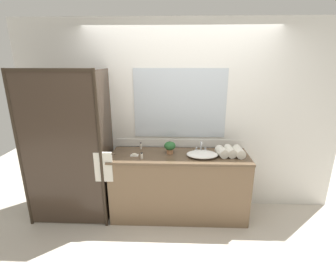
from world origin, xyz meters
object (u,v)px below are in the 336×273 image
at_px(rolled_towel_middle, 230,151).
at_px(rolled_towel_far_edge, 222,152).
at_px(potted_plant, 170,147).
at_px(amenity_bottle_body_wash, 141,146).
at_px(faucet, 201,148).
at_px(amenity_bottle_shampoo, 142,156).
at_px(rolled_towel_near_edge, 239,152).
at_px(sink_basin, 202,154).
at_px(soap_dish, 134,155).

height_order(rolled_towel_middle, rolled_towel_far_edge, same).
xyz_separation_m(potted_plant, amenity_bottle_body_wash, (-0.41, 0.16, -0.05)).
height_order(faucet, amenity_bottle_shampoo, faucet).
bearing_deg(rolled_towel_near_edge, rolled_towel_far_edge, -177.37).
bearing_deg(amenity_bottle_shampoo, potted_plant, 29.82).
bearing_deg(faucet, sink_basin, -90.00).
bearing_deg(rolled_towel_near_edge, soap_dish, -177.97).
relative_size(soap_dish, amenity_bottle_shampoo, 1.22).
distance_m(sink_basin, rolled_towel_far_edge, 0.26).
xyz_separation_m(sink_basin, soap_dish, (-0.87, -0.00, -0.02)).
bearing_deg(potted_plant, sink_basin, -14.20).
height_order(sink_basin, soap_dish, sink_basin).
relative_size(sink_basin, amenity_bottle_body_wash, 4.25).
bearing_deg(rolled_towel_middle, faucet, 160.72).
relative_size(amenity_bottle_body_wash, rolled_towel_near_edge, 0.38).
bearing_deg(amenity_bottle_shampoo, rolled_towel_far_edge, 7.17).
bearing_deg(rolled_towel_near_edge, amenity_bottle_body_wash, 170.36).
bearing_deg(faucet, rolled_towel_near_edge, -16.61).
relative_size(faucet, rolled_towel_near_edge, 0.69).
distance_m(amenity_bottle_shampoo, rolled_towel_near_edge, 1.24).
bearing_deg(soap_dish, rolled_towel_far_edge, 1.91).
bearing_deg(rolled_towel_middle, amenity_bottle_body_wash, 170.15).
distance_m(faucet, rolled_towel_near_edge, 0.49).
distance_m(sink_basin, potted_plant, 0.43).
bearing_deg(amenity_bottle_body_wash, rolled_towel_near_edge, -9.64).
height_order(faucet, rolled_towel_far_edge, faucet).
distance_m(faucet, amenity_bottle_shampoo, 0.81).
distance_m(faucet, soap_dish, 0.89).
distance_m(sink_basin, amenity_bottle_body_wash, 0.86).
xyz_separation_m(rolled_towel_near_edge, rolled_towel_middle, (-0.11, 0.01, 0.00)).
xyz_separation_m(faucet, rolled_towel_near_edge, (0.47, -0.14, 0.01)).
relative_size(potted_plant, rolled_towel_far_edge, 0.78).
height_order(potted_plant, rolled_towel_far_edge, potted_plant).
xyz_separation_m(rolled_towel_near_edge, rolled_towel_far_edge, (-0.22, -0.01, 0.00)).
xyz_separation_m(potted_plant, soap_dish, (-0.45, -0.11, -0.08)).
bearing_deg(rolled_towel_near_edge, potted_plant, 176.08).
bearing_deg(rolled_towel_far_edge, sink_basin, -172.24).
relative_size(faucet, rolled_towel_middle, 0.73).
height_order(rolled_towel_near_edge, rolled_towel_middle, same).
xyz_separation_m(amenity_bottle_shampoo, rolled_towel_middle, (1.12, 0.15, 0.02)).
bearing_deg(soap_dish, amenity_bottle_shampoo, -39.70).
distance_m(amenity_bottle_body_wash, rolled_towel_near_edge, 1.31).
bearing_deg(faucet, soap_dish, -167.80).
bearing_deg(potted_plant, amenity_bottle_shampoo, -150.18).
xyz_separation_m(sink_basin, rolled_towel_near_edge, (0.47, 0.04, 0.03)).
bearing_deg(rolled_towel_middle, rolled_towel_near_edge, -7.33).
relative_size(rolled_towel_near_edge, rolled_towel_far_edge, 1.19).
relative_size(sink_basin, rolled_towel_middle, 1.72).
bearing_deg(rolled_towel_middle, rolled_towel_far_edge, -167.55).
distance_m(sink_basin, rolled_towel_near_edge, 0.47).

